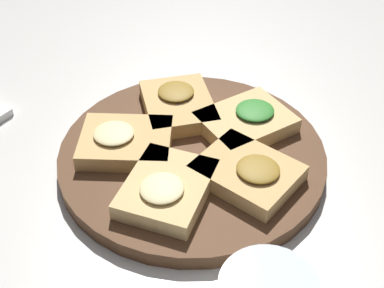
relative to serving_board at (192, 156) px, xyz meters
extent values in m
plane|color=beige|center=(0.00, 0.00, -0.01)|extent=(3.00, 3.00, 0.00)
cylinder|color=#51331E|center=(0.00, 0.00, 0.00)|extent=(0.32, 0.32, 0.02)
cube|color=tan|center=(-0.05, -0.06, 0.02)|extent=(0.13, 0.14, 0.02)
ellipsoid|color=olive|center=(-0.06, -0.07, 0.03)|extent=(0.07, 0.07, 0.01)
cube|color=tan|center=(0.05, -0.06, 0.02)|extent=(0.13, 0.14, 0.02)
ellipsoid|color=beige|center=(0.05, -0.07, 0.03)|extent=(0.07, 0.07, 0.01)
cube|color=#DBB775|center=(0.07, 0.03, 0.02)|extent=(0.13, 0.11, 0.02)
ellipsoid|color=beige|center=(0.09, 0.03, 0.03)|extent=(0.06, 0.06, 0.01)
cube|color=tan|center=(0.00, 0.08, 0.02)|extent=(0.09, 0.11, 0.02)
ellipsoid|color=olive|center=(0.00, 0.09, 0.03)|extent=(0.05, 0.05, 0.01)
cube|color=#DBB775|center=(-0.07, 0.03, 0.02)|extent=(0.13, 0.12, 0.02)
ellipsoid|color=#2D7A28|center=(-0.09, 0.03, 0.03)|extent=(0.06, 0.06, 0.01)
camera|label=1|loc=(0.38, 0.30, 0.43)|focal=50.00mm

